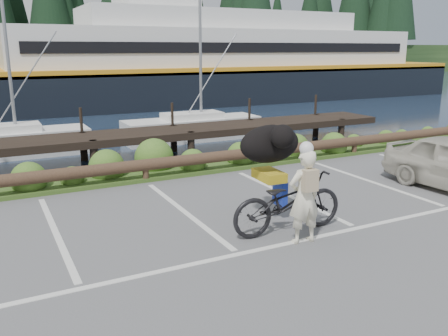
{
  "coord_description": "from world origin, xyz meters",
  "views": [
    {
      "loc": [
        -3.57,
        -6.83,
        3.36
      ],
      "look_at": [
        0.49,
        1.11,
        1.1
      ],
      "focal_mm": 38.0,
      "sensor_mm": 36.0,
      "label": 1
    }
  ],
  "objects": [
    {
      "name": "ground",
      "position": [
        0.0,
        0.0,
        0.0
      ],
      "size": [
        72.0,
        72.0,
        0.0
      ],
      "primitive_type": "plane",
      "color": "#535356"
    },
    {
      "name": "vegetation_strip",
      "position": [
        0.0,
        5.3,
        0.05
      ],
      "size": [
        34.0,
        1.6,
        0.1
      ],
      "primitive_type": "cube",
      "color": "#3D5B21",
      "rests_on": "ground"
    },
    {
      "name": "harbor_backdrop",
      "position": [
        0.39,
        78.47,
        -0.0
      ],
      "size": [
        170.0,
        160.0,
        30.0
      ],
      "color": "#172438",
      "rests_on": "ground"
    },
    {
      "name": "log_rail",
      "position": [
        0.0,
        4.6,
        0.0
      ],
      "size": [
        32.0,
        0.3,
        0.6
      ],
      "primitive_type": null,
      "color": "#443021",
      "rests_on": "ground"
    },
    {
      "name": "dog",
      "position": [
        1.33,
        0.8,
        1.56
      ],
      "size": [
        0.69,
        1.31,
        0.74
      ],
      "primitive_type": "ellipsoid",
      "rotation": [
        0.0,
        0.0,
        1.52
      ],
      "color": "black",
      "rests_on": "bicycle"
    },
    {
      "name": "bicycle",
      "position": [
        1.29,
        0.08,
        0.59
      ],
      "size": [
        2.29,
        0.9,
        1.19
      ],
      "primitive_type": "imported",
      "rotation": [
        0.0,
        0.0,
        1.52
      ],
      "color": "black",
      "rests_on": "ground"
    },
    {
      "name": "cyclist",
      "position": [
        1.27,
        -0.45,
        0.84
      ],
      "size": [
        0.63,
        0.43,
        1.68
      ],
      "primitive_type": "imported",
      "rotation": [
        0.0,
        0.0,
        3.09
      ],
      "color": "white",
      "rests_on": "ground"
    }
  ]
}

